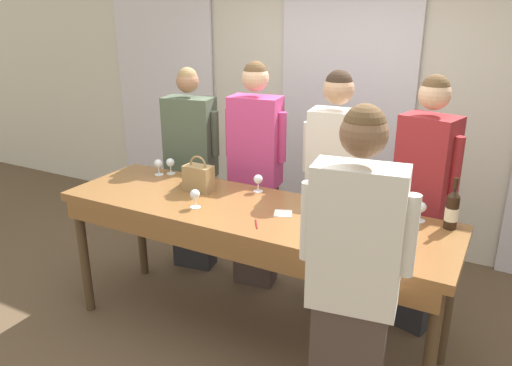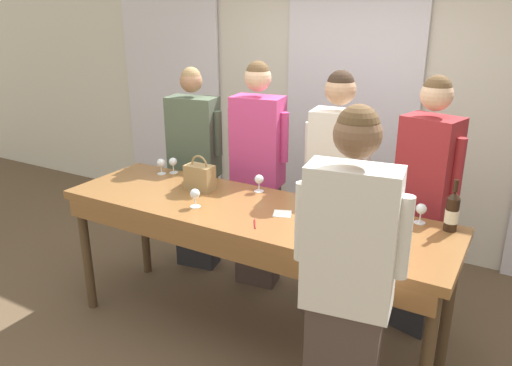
{
  "view_description": "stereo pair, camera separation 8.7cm",
  "coord_description": "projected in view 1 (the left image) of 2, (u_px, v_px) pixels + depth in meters",
  "views": [
    {
      "loc": [
        1.48,
        -2.68,
        2.25
      ],
      "look_at": [
        0.0,
        0.08,
        1.14
      ],
      "focal_mm": 35.0,
      "sensor_mm": 36.0,
      "label": 1
    },
    {
      "loc": [
        1.56,
        -2.63,
        2.25
      ],
      "look_at": [
        0.0,
        0.08,
        1.14
      ],
      "focal_mm": 35.0,
      "sensor_mm": 36.0,
      "label": 2
    }
  ],
  "objects": [
    {
      "name": "wine_bottle",
      "position": [
        452.0,
        210.0,
        2.96
      ],
      "size": [
        0.08,
        0.08,
        0.32
      ],
      "color": "black",
      "rests_on": "tasting_bar"
    },
    {
      "name": "host_pouring",
      "position": [
        352.0,
        289.0,
        2.38
      ],
      "size": [
        0.54,
        0.26,
        1.87
      ],
      "color": "#473833",
      "rests_on": "ground_plane"
    },
    {
      "name": "handbag",
      "position": [
        198.0,
        177.0,
        3.59
      ],
      "size": [
        0.21,
        0.12,
        0.26
      ],
      "color": "#997A4C",
      "rests_on": "tasting_bar"
    },
    {
      "name": "guest_striped_shirt",
      "position": [
        422.0,
        205.0,
        3.44
      ],
      "size": [
        0.47,
        0.33,
        1.85
      ],
      "color": "#28282D",
      "rests_on": "ground_plane"
    },
    {
      "name": "ground_plane",
      "position": [
        251.0,
        333.0,
        3.64
      ],
      "size": [
        18.0,
        18.0,
        0.0
      ],
      "primitive_type": "plane",
      "color": "brown"
    },
    {
      "name": "curtain_panel_center",
      "position": [
        345.0,
        107.0,
        4.73
      ],
      "size": [
        1.3,
        0.03,
        2.69
      ],
      "color": "white",
      "rests_on": "ground_plane"
    },
    {
      "name": "wine_glass_back_left",
      "position": [
        258.0,
        180.0,
        3.57
      ],
      "size": [
        0.07,
        0.07,
        0.13
      ],
      "color": "white",
      "rests_on": "tasting_bar"
    },
    {
      "name": "guest_cream_sweater",
      "position": [
        333.0,
        190.0,
        3.72
      ],
      "size": [
        0.49,
        0.3,
        1.84
      ],
      "color": "#383D51",
      "rests_on": "ground_plane"
    },
    {
      "name": "wine_glass_front_left",
      "position": [
        195.0,
        195.0,
        3.28
      ],
      "size": [
        0.07,
        0.07,
        0.13
      ],
      "color": "white",
      "rests_on": "tasting_bar"
    },
    {
      "name": "curtain_panel_left",
      "position": [
        165.0,
        90.0,
        5.69
      ],
      "size": [
        1.3,
        0.03,
        2.69
      ],
      "color": "white",
      "rests_on": "ground_plane"
    },
    {
      "name": "wine_glass_center_left",
      "position": [
        421.0,
        208.0,
        3.07
      ],
      "size": [
        0.07,
        0.07,
        0.13
      ],
      "color": "white",
      "rests_on": "tasting_bar"
    },
    {
      "name": "wine_glass_front_mid",
      "position": [
        372.0,
        234.0,
        2.73
      ],
      "size": [
        0.07,
        0.07,
        0.13
      ],
      "color": "white",
      "rests_on": "tasting_bar"
    },
    {
      "name": "wine_glass_center_mid",
      "position": [
        158.0,
        164.0,
        3.92
      ],
      "size": [
        0.07,
        0.07,
        0.13
      ],
      "color": "white",
      "rests_on": "tasting_bar"
    },
    {
      "name": "pen",
      "position": [
        256.0,
        224.0,
        3.05
      ],
      "size": [
        0.08,
        0.11,
        0.01
      ],
      "color": "maroon",
      "rests_on": "tasting_bar"
    },
    {
      "name": "tasting_bar",
      "position": [
        249.0,
        222.0,
        3.32
      ],
      "size": [
        2.68,
        0.8,
        0.99
      ],
      "color": "brown",
      "rests_on": "ground_plane"
    },
    {
      "name": "wall_back",
      "position": [
        347.0,
        100.0,
        4.77
      ],
      "size": [
        12.0,
        0.06,
        2.8
      ],
      "color": "silver",
      "rests_on": "ground_plane"
    },
    {
      "name": "wine_glass_front_right",
      "position": [
        170.0,
        163.0,
        3.95
      ],
      "size": [
        0.07,
        0.07,
        0.13
      ],
      "color": "white",
      "rests_on": "tasting_bar"
    },
    {
      "name": "wine_glass_center_right",
      "position": [
        202.0,
        171.0,
        3.76
      ],
      "size": [
        0.07,
        0.07,
        0.13
      ],
      "color": "white",
      "rests_on": "tasting_bar"
    },
    {
      "name": "guest_olive_jacket",
      "position": [
        192.0,
        170.0,
        4.31
      ],
      "size": [
        0.53,
        0.29,
        1.79
      ],
      "color": "#28282D",
      "rests_on": "ground_plane"
    },
    {
      "name": "napkin",
      "position": [
        283.0,
        213.0,
        3.21
      ],
      "size": [
        0.15,
        0.15,
        0.0
      ],
      "color": "white",
      "rests_on": "tasting_bar"
    },
    {
      "name": "guest_pink_top",
      "position": [
        255.0,
        175.0,
        4.01
      ],
      "size": [
        0.51,
        0.29,
        1.87
      ],
      "color": "#473833",
      "rests_on": "ground_plane"
    }
  ]
}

